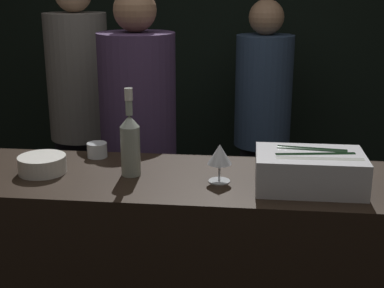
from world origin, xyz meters
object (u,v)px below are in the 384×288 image
Objects in this scene: ice_bin_with_bottles at (311,169)px; wine_glass at (220,155)px; person_blond_tee at (139,140)px; candle_votive at (97,150)px; white_wine_bottle at (130,142)px; bowl_white at (42,164)px; person_grey_polo at (262,118)px; person_in_hoodie at (80,110)px.

ice_bin_with_bottles is 0.32m from wine_glass.
person_blond_tee reaches higher than ice_bin_with_bottles.
person_blond_tee is at bearing 134.16° from ice_bin_with_bottles.
candle_votive is 0.25× the size of white_wine_bottle.
candle_votive is 0.29m from white_wine_bottle.
bowl_white is at bearing -118.35° from person_blond_tee.
person_blond_tee reaches higher than person_grey_polo.
candle_votive is at bearing -177.98° from person_grey_polo.
candle_votive is at bearing 156.03° from wine_glass.
candle_votive is at bearing 162.87° from ice_bin_with_bottles.
white_wine_bottle is 0.19× the size of person_in_hoodie.
wine_glass is 0.08× the size of person_in_hoodie.
white_wine_bottle reaches higher than wine_glass.
person_grey_polo is at bearing 59.23° from bowl_white.
person_blond_tee is at bearing 0.24° from person_in_hoodie.
wine_glass is 1.49m from person_grey_polo.
ice_bin_with_bottles is 0.66m from white_wine_bottle.
candle_votive is (0.15, 0.21, -0.00)m from bowl_white.
person_in_hoodie reaches higher than ice_bin_with_bottles.
person_grey_polo is at bearing 95.25° from ice_bin_with_bottles.
white_wine_bottle is (0.19, -0.20, 0.10)m from candle_votive.
bowl_white is 1.23m from person_in_hoodie.
candle_votive is 0.56m from person_blond_tee.
ice_bin_with_bottles is 0.22× the size of person_blond_tee.
ice_bin_with_bottles is at bearing -5.56° from white_wine_bottle.
white_wine_bottle is at bearing 173.88° from wine_glass.
candle_votive is at bearing 53.87° from bowl_white.
ice_bin_with_bottles is at bearing -58.57° from person_blond_tee.
wine_glass reaches higher than candle_votive.
white_wine_bottle is (-0.65, 0.06, 0.06)m from ice_bin_with_bottles.
bowl_white is at bearing -177.54° from white_wine_bottle.
person_blond_tee is (-0.13, 0.74, -0.22)m from white_wine_bottle.
person_in_hoodie is at bearing 126.64° from wine_glass.
person_blond_tee reaches higher than white_wine_bottle.
white_wine_bottle is at bearing 2.46° from bowl_white.
person_in_hoodie is 1.08× the size of person_grey_polo.
white_wine_bottle is at bearing -168.16° from person_grey_polo.
wine_glass is at bearing -72.03° from person_blond_tee.
person_blond_tee is (0.45, -0.45, -0.05)m from person_in_hoodie.
white_wine_bottle is (0.34, 0.01, 0.09)m from bowl_white.
candle_votive is (-0.84, 0.26, -0.04)m from ice_bin_with_bottles.
ice_bin_with_bottles reaches higher than bowl_white.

